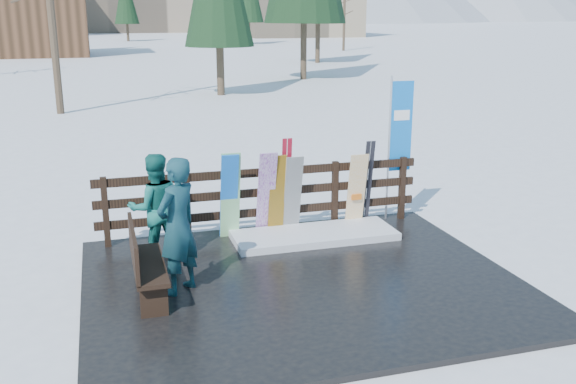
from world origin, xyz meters
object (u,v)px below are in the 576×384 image
object	(u,v)px
snowboard_0	(229,197)
person_front	(178,226)
bench	(143,261)
snowboard_3	(266,194)
snowboard_4	(293,195)
snowboard_2	(277,195)
rental_flag	(398,132)
snowboard_5	(356,190)
person_back	(155,208)
snowboard_1	(230,196)

from	to	relation	value
snowboard_0	person_front	world-z (taller)	person_front
bench	snowboard_3	distance (m)	2.91
snowboard_4	snowboard_2	bearing A→B (deg)	180.00
bench	rental_flag	size ratio (longest dim) A/B	0.58
snowboard_3	person_front	xyz separation A→B (m)	(-1.69, -1.86, 0.19)
snowboard_5	person_front	distance (m)	3.81
person_front	snowboard_2	bearing A→B (deg)	-175.66
snowboard_2	snowboard_4	world-z (taller)	snowboard_2
snowboard_0	snowboard_4	world-z (taller)	snowboard_0
snowboard_2	snowboard_3	world-z (taller)	snowboard_3
snowboard_2	snowboard_3	size ratio (longest dim) A/B	0.94
snowboard_0	snowboard_4	xyz separation A→B (m)	(1.09, -0.00, -0.05)
snowboard_0	rental_flag	xyz separation A→B (m)	(3.13, 0.27, 0.87)
bench	person_front	xyz separation A→B (m)	(0.48, 0.07, 0.41)
person_front	rental_flag	bearing A→B (deg)	166.55
snowboard_2	person_front	bearing A→B (deg)	-135.31
bench	snowboard_0	size ratio (longest dim) A/B	0.99
bench	person_back	bearing A→B (deg)	77.35
snowboard_2	bench	bearing A→B (deg)	-140.69
snowboard_0	snowboard_3	size ratio (longest dim) A/B	1.00
person_back	snowboard_2	bearing A→B (deg)	-168.50
snowboard_0	rental_flag	size ratio (longest dim) A/B	0.58
snowboard_0	person_front	distance (m)	2.15
person_front	person_back	distance (m)	1.26
bench	person_front	world-z (taller)	person_front
snowboard_0	snowboard_4	distance (m)	1.09
rental_flag	person_front	world-z (taller)	rental_flag
snowboard_3	person_front	size ratio (longest dim) A/B	0.81
snowboard_4	person_front	xyz separation A→B (m)	(-2.15, -1.86, 0.25)
snowboard_2	snowboard_1	bearing A→B (deg)	-180.00
snowboard_0	snowboard_3	xyz separation A→B (m)	(0.63, 0.00, -0.00)
snowboard_3	snowboard_5	xyz separation A→B (m)	(1.62, -0.00, -0.07)
snowboard_2	snowboard_5	xyz separation A→B (m)	(1.44, -0.00, -0.04)
snowboard_0	snowboard_2	size ratio (longest dim) A/B	1.06
snowboard_2	person_back	bearing A→B (deg)	-163.31
snowboard_0	rental_flag	world-z (taller)	rental_flag
bench	snowboard_4	world-z (taller)	snowboard_4
bench	snowboard_4	size ratio (longest dim) A/B	1.08
bench	snowboard_0	distance (m)	2.48
rental_flag	person_front	size ratio (longest dim) A/B	1.40
snowboard_5	person_back	bearing A→B (deg)	-169.98
snowboard_0	snowboard_1	distance (m)	0.02
snowboard_4	rental_flag	distance (m)	2.26
bench	snowboard_1	bearing A→B (deg)	51.02
snowboard_3	rental_flag	size ratio (longest dim) A/B	0.58
snowboard_1	person_back	size ratio (longest dim) A/B	0.92
bench	person_back	distance (m)	1.38
rental_flag	person_front	bearing A→B (deg)	-153.10
snowboard_1	rental_flag	xyz separation A→B (m)	(3.11, 0.27, 0.86)
snowboard_0	snowboard_1	world-z (taller)	snowboard_1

